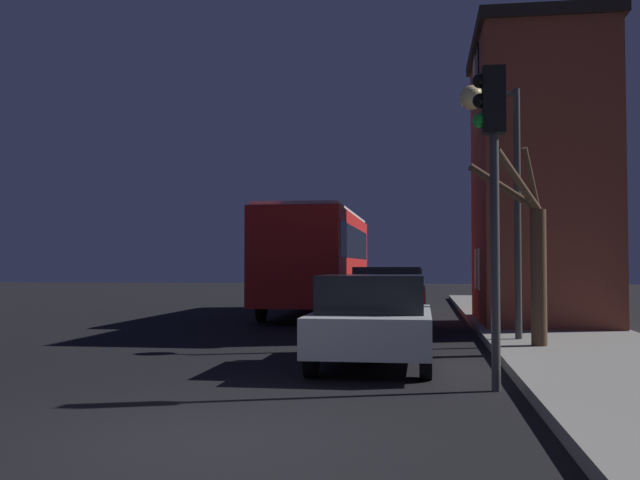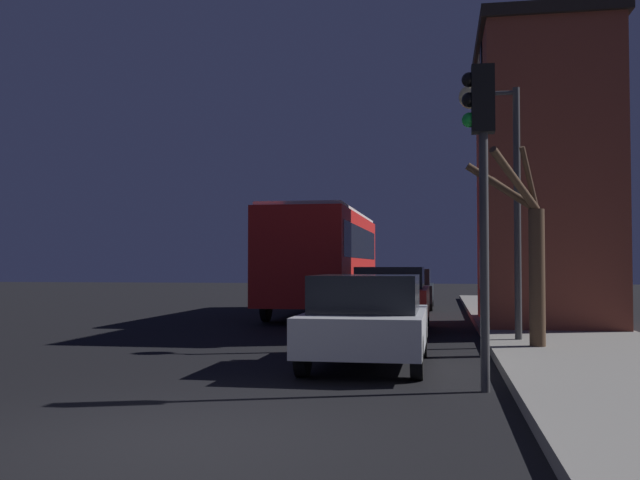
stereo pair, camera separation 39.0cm
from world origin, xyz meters
name	(u,v)px [view 2 (the right image)]	position (x,y,z in m)	size (l,w,h in m)	color
ground_plane	(175,439)	(0.00, 0.00, 0.00)	(120.00, 120.00, 0.00)	black
brick_building	(542,177)	(5.18, 13.07, 4.01)	(3.41, 5.39, 7.64)	brown
streetlamp	(491,145)	(3.53, 8.36, 4.13)	(1.22, 0.51, 5.23)	#38383A
traffic_light	(481,157)	(3.04, 3.09, 3.09)	(0.43, 0.24, 4.31)	#38383A
bare_tree	(530,250)	(4.13, 7.08, 1.94)	(1.45, 1.56, 3.65)	#473323
bus	(324,254)	(-1.41, 17.21, 2.06)	(2.61, 9.75, 3.44)	red
car_near_lane	(367,319)	(1.32, 5.14, 0.78)	(1.87, 3.90, 1.50)	#B7BABF
car_mid_lane	(391,297)	(1.25, 11.71, 0.85)	(1.86, 4.09, 1.62)	#B21E19
car_far_lane	(410,288)	(1.30, 21.18, 0.79)	(1.77, 4.51, 1.54)	black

